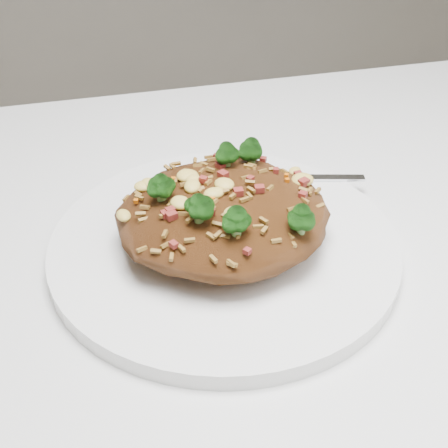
{
  "coord_description": "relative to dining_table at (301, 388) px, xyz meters",
  "views": [
    {
      "loc": [
        -0.14,
        -0.3,
        1.07
      ],
      "look_at": [
        -0.05,
        0.08,
        0.78
      ],
      "focal_mm": 50.0,
      "sensor_mm": 36.0,
      "label": 1
    }
  ],
  "objects": [
    {
      "name": "fork",
      "position": [
        0.03,
        0.15,
        0.11
      ],
      "size": [
        0.16,
        0.06,
        0.0
      ],
      "rotation": [
        0.0,
        0.0,
        -0.25
      ],
      "color": "silver",
      "rests_on": "plate"
    },
    {
      "name": "dining_table",
      "position": [
        0.0,
        0.0,
        0.0
      ],
      "size": [
        1.2,
        0.8,
        0.75
      ],
      "color": "silver",
      "rests_on": "ground"
    },
    {
      "name": "fried_rice",
      "position": [
        -0.05,
        0.08,
        0.14
      ],
      "size": [
        0.16,
        0.15,
        0.07
      ],
      "color": "brown",
      "rests_on": "plate"
    },
    {
      "name": "plate",
      "position": [
        -0.05,
        0.08,
        0.1
      ],
      "size": [
        0.28,
        0.28,
        0.01
      ],
      "primitive_type": "cylinder",
      "color": "white",
      "rests_on": "dining_table"
    }
  ]
}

